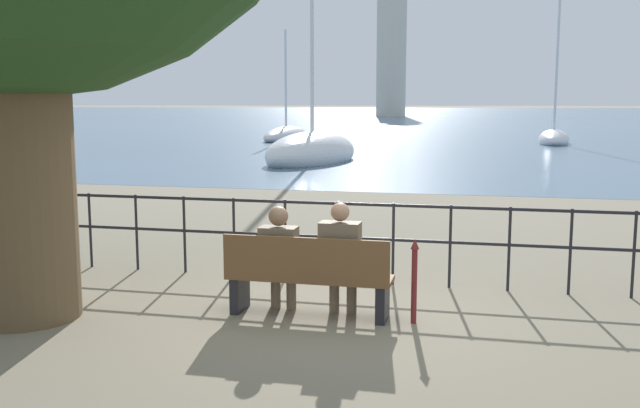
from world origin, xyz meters
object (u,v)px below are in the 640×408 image
at_px(seated_person_left, 280,254).
at_px(sailboat_2, 312,153).
at_px(sailboat_0, 554,139).
at_px(sailboat_1, 286,135).
at_px(harbor_lighthouse, 392,44).
at_px(park_bench, 308,278).
at_px(closed_umbrella, 414,276).
at_px(seated_person_right, 341,255).

distance_m(seated_person_left, sailboat_2, 20.02).
height_order(sailboat_0, sailboat_1, sailboat_0).
height_order(sailboat_0, harbor_lighthouse, harbor_lighthouse).
xyz_separation_m(park_bench, closed_umbrella, (1.14, 0.03, 0.07)).
relative_size(park_bench, closed_umbrella, 2.00).
relative_size(park_bench, sailboat_0, 0.21).
bearing_deg(seated_person_right, sailboat_0, 81.63).
bearing_deg(sailboat_1, seated_person_left, -74.16).
distance_m(sailboat_2, harbor_lighthouse, 93.21).
bearing_deg(seated_person_left, closed_umbrella, -1.70).
bearing_deg(seated_person_right, park_bench, -167.48).
xyz_separation_m(closed_umbrella, sailboat_2, (-5.92, 19.57, -0.14)).
height_order(seated_person_left, closed_umbrella, seated_person_left).
distance_m(park_bench, sailboat_0, 35.37).
xyz_separation_m(seated_person_right, harbor_lighthouse, (-14.35, 111.58, 11.09)).
bearing_deg(park_bench, seated_person_left, 166.97).
distance_m(seated_person_right, sailboat_1, 37.12).
xyz_separation_m(seated_person_left, sailboat_0, (5.81, 34.87, -0.37)).
bearing_deg(sailboat_2, park_bench, -66.70).
xyz_separation_m(park_bench, sailboat_2, (-4.78, 19.60, -0.07)).
relative_size(seated_person_right, closed_umbrella, 1.39).
xyz_separation_m(sailboat_2, harbor_lighthouse, (-9.22, 92.05, 11.41)).
bearing_deg(harbor_lighthouse, park_bench, -82.85).
distance_m(closed_umbrella, sailboat_1, 37.40).
bearing_deg(sailboat_0, park_bench, -95.39).
height_order(seated_person_right, sailboat_1, sailboat_1).
relative_size(park_bench, seated_person_left, 1.51).
distance_m(park_bench, sailboat_2, 20.18).
xyz_separation_m(seated_person_right, sailboat_1, (-10.74, 35.53, -0.42)).
xyz_separation_m(park_bench, harbor_lighthouse, (-14.01, 111.65, 11.34)).
bearing_deg(park_bench, closed_umbrella, 1.76).
relative_size(park_bench, seated_person_right, 1.44).
height_order(seated_person_left, sailboat_2, sailboat_2).
bearing_deg(sailboat_1, closed_umbrella, -72.00).
bearing_deg(harbor_lighthouse, sailboat_0, -75.75).
relative_size(sailboat_1, sailboat_2, 0.85).
relative_size(closed_umbrella, sailboat_1, 0.12).
bearing_deg(sailboat_2, closed_umbrella, -63.58).
distance_m(park_bench, seated_person_left, 0.42).
bearing_deg(sailboat_2, seated_person_right, -65.71).
xyz_separation_m(seated_person_right, sailboat_2, (-5.12, 19.53, -0.32)).
xyz_separation_m(sailboat_0, sailboat_2, (-10.25, -15.34, 0.08)).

